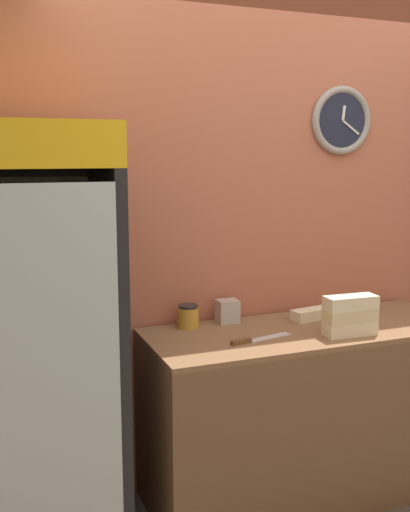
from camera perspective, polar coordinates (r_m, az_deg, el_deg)
wall_back at (r=3.33m, az=6.92°, el=2.44°), size 5.20×0.09×2.70m
prep_counter at (r=3.26m, az=9.66°, el=-14.34°), size 1.67×0.63×0.90m
beverage_cooler at (r=2.71m, az=-16.56°, el=-6.52°), size 0.74×0.62×1.90m
sandwich_stack_bottom at (r=3.02m, az=13.62°, el=-6.72°), size 0.27×0.11×0.07m
sandwich_stack_middle at (r=3.01m, az=13.67°, el=-5.53°), size 0.26×0.11×0.07m
sandwich_stack_top at (r=2.99m, az=13.72°, el=-4.32°), size 0.27×0.11×0.07m
sandwich_flat_left at (r=3.26m, az=10.17°, el=-5.46°), size 0.25×0.13×0.06m
chefs_knife at (r=2.86m, az=4.58°, el=-7.95°), size 0.34×0.11×0.02m
condiment_jar at (r=3.06m, az=-1.62°, el=-5.76°), size 0.11×0.11×0.12m
napkin_dispenser at (r=3.15m, az=2.15°, el=-5.27°), size 0.11×0.09×0.12m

